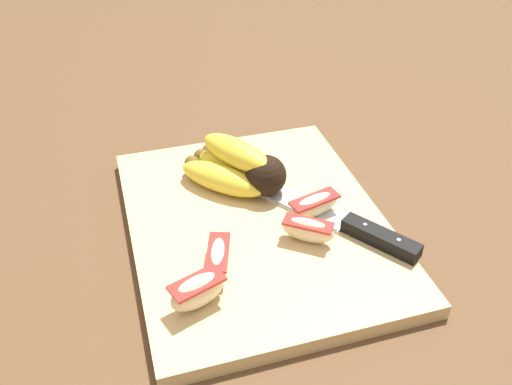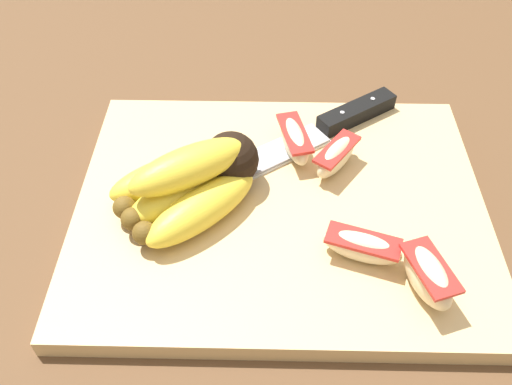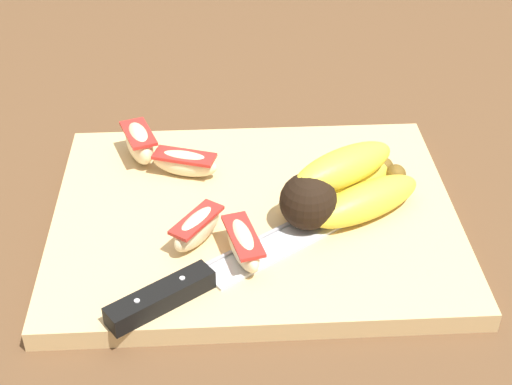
{
  "view_description": "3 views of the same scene",
  "coord_description": "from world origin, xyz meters",
  "px_view_note": "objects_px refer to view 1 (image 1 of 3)",
  "views": [
    {
      "loc": [
        -0.52,
        0.16,
        0.48
      ],
      "look_at": [
        0.02,
        0.0,
        0.05
      ],
      "focal_mm": 39.27,
      "sensor_mm": 36.0,
      "label": 1
    },
    {
      "loc": [
        0.03,
        0.37,
        0.42
      ],
      "look_at": [
        0.03,
        0.01,
        0.03
      ],
      "focal_mm": 38.63,
      "sensor_mm": 36.0,
      "label": 2
    },
    {
      "loc": [
        -0.02,
        -0.6,
        0.48
      ],
      "look_at": [
        0.01,
        -0.02,
        0.06
      ],
      "focal_mm": 52.87,
      "sensor_mm": 36.0,
      "label": 3
    }
  ],
  "objects_px": {
    "apple_wedge_extra": "(198,291)",
    "apple_wedge_far": "(218,257)",
    "banana_bunch": "(239,167)",
    "chefs_knife": "(346,224)",
    "apple_wedge_near": "(308,230)",
    "apple_wedge_middle": "(314,205)"
  },
  "relations": [
    {
      "from": "apple_wedge_extra",
      "to": "banana_bunch",
      "type": "bearing_deg",
      "value": -26.25
    },
    {
      "from": "chefs_knife",
      "to": "apple_wedge_middle",
      "type": "height_order",
      "value": "apple_wedge_middle"
    },
    {
      "from": "chefs_knife",
      "to": "apple_wedge_middle",
      "type": "bearing_deg",
      "value": 42.04
    },
    {
      "from": "banana_bunch",
      "to": "chefs_knife",
      "type": "height_order",
      "value": "banana_bunch"
    },
    {
      "from": "banana_bunch",
      "to": "apple_wedge_far",
      "type": "xyz_separation_m",
      "value": [
        -0.16,
        0.07,
        -0.01
      ]
    },
    {
      "from": "banana_bunch",
      "to": "chefs_knife",
      "type": "relative_size",
      "value": 0.64
    },
    {
      "from": "apple_wedge_near",
      "to": "apple_wedge_extra",
      "type": "relative_size",
      "value": 0.94
    },
    {
      "from": "chefs_knife",
      "to": "apple_wedge_near",
      "type": "xyz_separation_m",
      "value": [
        -0.01,
        0.06,
        0.01
      ]
    },
    {
      "from": "apple_wedge_near",
      "to": "apple_wedge_far",
      "type": "distance_m",
      "value": 0.12
    },
    {
      "from": "banana_bunch",
      "to": "apple_wedge_middle",
      "type": "xyz_separation_m",
      "value": [
        -0.1,
        -0.07,
        -0.01
      ]
    },
    {
      "from": "banana_bunch",
      "to": "apple_wedge_middle",
      "type": "height_order",
      "value": "banana_bunch"
    },
    {
      "from": "banana_bunch",
      "to": "apple_wedge_extra",
      "type": "bearing_deg",
      "value": 153.75
    },
    {
      "from": "apple_wedge_far",
      "to": "apple_wedge_extra",
      "type": "height_order",
      "value": "apple_wedge_extra"
    },
    {
      "from": "apple_wedge_near",
      "to": "apple_wedge_middle",
      "type": "height_order",
      "value": "same"
    },
    {
      "from": "apple_wedge_extra",
      "to": "apple_wedge_far",
      "type": "bearing_deg",
      "value": -34.3
    },
    {
      "from": "banana_bunch",
      "to": "apple_wedge_extra",
      "type": "relative_size",
      "value": 2.28
    },
    {
      "from": "apple_wedge_middle",
      "to": "apple_wedge_extra",
      "type": "distance_m",
      "value": 0.2
    },
    {
      "from": "chefs_knife",
      "to": "apple_wedge_far",
      "type": "bearing_deg",
      "value": 97.71
    },
    {
      "from": "chefs_knife",
      "to": "apple_wedge_extra",
      "type": "relative_size",
      "value": 3.57
    },
    {
      "from": "banana_bunch",
      "to": "apple_wedge_far",
      "type": "distance_m",
      "value": 0.17
    },
    {
      "from": "banana_bunch",
      "to": "chefs_knife",
      "type": "bearing_deg",
      "value": -142.16
    },
    {
      "from": "apple_wedge_near",
      "to": "apple_wedge_extra",
      "type": "xyz_separation_m",
      "value": [
        -0.06,
        0.15,
        0.0
      ]
    }
  ]
}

